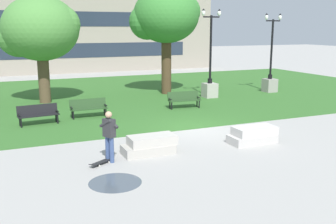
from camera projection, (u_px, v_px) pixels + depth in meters
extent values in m
plane|color=#A3A09B|center=(195.00, 129.00, 17.20)|extent=(140.00, 140.00, 0.00)
cube|color=#336628|center=(126.00, 94.00, 26.18)|extent=(40.00, 20.00, 0.02)
cube|color=#B2ADA3|center=(148.00, 149.00, 13.81)|extent=(1.80, 0.90, 0.32)
cube|color=#BBB6AB|center=(152.00, 140.00, 13.80)|extent=(1.66, 0.83, 0.32)
cube|color=#BCB7B2|center=(252.00, 139.00, 15.09)|extent=(1.80, 0.90, 0.32)
cube|color=beige|center=(255.00, 131.00, 15.06)|extent=(1.66, 0.83, 0.32)
cylinder|color=#384C7A|center=(112.00, 150.00, 12.84)|extent=(0.15, 0.15, 0.86)
cylinder|color=#384C7A|center=(108.00, 149.00, 12.97)|extent=(0.15, 0.15, 0.86)
cube|color=#2D2D30|center=(109.00, 128.00, 12.75)|extent=(0.39, 0.46, 0.60)
cylinder|color=#2D2D30|center=(112.00, 122.00, 12.77)|extent=(0.33, 0.52, 0.35)
cylinder|color=#2D2D30|center=(105.00, 123.00, 12.66)|extent=(0.33, 0.52, 0.35)
sphere|color=tan|center=(109.00, 115.00, 12.66)|extent=(0.22, 0.22, 0.22)
cube|color=black|center=(102.00, 162.00, 12.75)|extent=(0.78, 0.60, 0.02)
cube|color=black|center=(92.00, 165.00, 12.38)|extent=(0.21, 0.23, 0.06)
cube|color=black|center=(111.00, 157.00, 13.11)|extent=(0.21, 0.23, 0.06)
cylinder|color=silver|center=(100.00, 166.00, 12.52)|extent=(0.06, 0.06, 0.06)
cylinder|color=silver|center=(95.00, 165.00, 12.64)|extent=(0.06, 0.06, 0.06)
cylinder|color=silver|center=(109.00, 162.00, 12.88)|extent=(0.06, 0.06, 0.06)
cylinder|color=silver|center=(104.00, 161.00, 13.00)|extent=(0.06, 0.06, 0.06)
cylinder|color=#47515B|center=(115.00, 183.00, 11.24)|extent=(1.53, 1.53, 0.01)
cube|color=#284723|center=(89.00, 109.00, 19.26)|extent=(1.80, 0.44, 0.05)
cube|color=#284723|center=(88.00, 103.00, 19.43)|extent=(1.80, 0.13, 0.46)
cube|color=black|center=(72.00, 108.00, 18.91)|extent=(0.06, 0.40, 0.04)
cube|color=black|center=(106.00, 105.00, 19.55)|extent=(0.06, 0.40, 0.04)
cylinder|color=black|center=(73.00, 115.00, 18.85)|extent=(0.07, 0.07, 0.41)
cylinder|color=black|center=(106.00, 113.00, 19.47)|extent=(0.07, 0.07, 0.41)
cylinder|color=black|center=(72.00, 114.00, 19.14)|extent=(0.07, 0.07, 0.41)
cylinder|color=black|center=(104.00, 111.00, 19.75)|extent=(0.07, 0.07, 0.41)
cube|color=black|center=(39.00, 115.00, 17.78)|extent=(1.83, 0.62, 0.05)
cube|color=black|center=(37.00, 109.00, 17.95)|extent=(1.80, 0.30, 0.46)
cube|color=black|center=(19.00, 115.00, 17.36)|extent=(0.10, 0.40, 0.04)
cube|color=black|center=(57.00, 111.00, 18.15)|extent=(0.10, 0.40, 0.04)
cylinder|color=black|center=(21.00, 123.00, 17.31)|extent=(0.07, 0.07, 0.41)
cylinder|color=black|center=(58.00, 119.00, 18.07)|extent=(0.07, 0.07, 0.41)
cylinder|color=black|center=(20.00, 122.00, 17.59)|extent=(0.07, 0.07, 0.41)
cylinder|color=black|center=(56.00, 118.00, 18.34)|extent=(0.07, 0.07, 0.41)
cube|color=#284723|center=(185.00, 100.00, 21.48)|extent=(1.83, 0.61, 0.05)
cube|color=#284723|center=(183.00, 96.00, 21.67)|extent=(1.80, 0.29, 0.46)
cube|color=black|center=(170.00, 99.00, 21.21)|extent=(0.10, 0.40, 0.04)
cube|color=black|center=(199.00, 97.00, 21.71)|extent=(0.10, 0.40, 0.04)
cylinder|color=black|center=(172.00, 106.00, 21.14)|extent=(0.07, 0.07, 0.41)
cylinder|color=black|center=(199.00, 104.00, 21.62)|extent=(0.07, 0.07, 0.41)
cylinder|color=black|center=(170.00, 105.00, 21.44)|extent=(0.07, 0.07, 0.41)
cylinder|color=black|center=(197.00, 103.00, 21.92)|extent=(0.07, 0.07, 0.41)
cube|color=#ADA89E|center=(210.00, 90.00, 24.92)|extent=(0.80, 0.80, 0.90)
cylinder|color=black|center=(210.00, 81.00, 24.80)|extent=(0.28, 0.28, 0.30)
cylinder|color=black|center=(211.00, 50.00, 24.39)|extent=(0.14, 0.14, 4.18)
cube|color=black|center=(211.00, 17.00, 23.98)|extent=(1.10, 0.08, 0.08)
ellipsoid|color=white|center=(203.00, 13.00, 23.71)|extent=(0.22, 0.22, 0.36)
cone|color=black|center=(204.00, 9.00, 23.67)|extent=(0.20, 0.20, 0.13)
ellipsoid|color=white|center=(219.00, 13.00, 24.14)|extent=(0.22, 0.22, 0.36)
cone|color=black|center=(219.00, 10.00, 24.10)|extent=(0.20, 0.20, 0.13)
cube|color=gray|center=(270.00, 85.00, 27.07)|extent=(0.80, 0.80, 0.90)
cylinder|color=black|center=(270.00, 77.00, 26.94)|extent=(0.28, 0.28, 0.30)
cylinder|color=black|center=(272.00, 50.00, 26.55)|extent=(0.14, 0.14, 3.99)
cube|color=black|center=(273.00, 21.00, 26.16)|extent=(1.10, 0.08, 0.08)
ellipsoid|color=white|center=(267.00, 17.00, 25.90)|extent=(0.22, 0.22, 0.36)
cone|color=black|center=(267.00, 14.00, 25.85)|extent=(0.20, 0.20, 0.13)
ellipsoid|color=white|center=(280.00, 17.00, 26.32)|extent=(0.22, 0.22, 0.36)
cone|color=black|center=(280.00, 14.00, 26.28)|extent=(0.20, 0.20, 0.13)
cylinder|color=brown|center=(44.00, 76.00, 22.93)|extent=(0.66, 0.66, 3.11)
ellipsoid|color=#4C893D|center=(41.00, 28.00, 22.36)|extent=(4.34, 4.34, 3.69)
sphere|color=#4C893D|center=(19.00, 36.00, 22.38)|extent=(2.39, 2.39, 2.39)
sphere|color=#4C893D|center=(61.00, 24.00, 22.34)|extent=(2.17, 2.17, 2.17)
cylinder|color=#4C3823|center=(166.00, 64.00, 26.06)|extent=(0.65, 0.65, 3.98)
ellipsoid|color=#387F33|center=(166.00, 15.00, 25.40)|extent=(4.26, 4.26, 3.62)
sphere|color=#387F33|center=(147.00, 22.00, 25.42)|extent=(2.34, 2.34, 2.34)
sphere|color=#387F33|center=(184.00, 11.00, 25.38)|extent=(2.13, 2.13, 2.13)
cube|color=gray|center=(88.00, 17.00, 38.36)|extent=(26.74, 1.00, 10.85)
cube|color=#232D3D|center=(91.00, 50.00, 38.57)|extent=(20.05, 0.03, 1.40)
cube|color=#232D3D|center=(89.00, 19.00, 37.95)|extent=(20.05, 0.03, 1.40)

